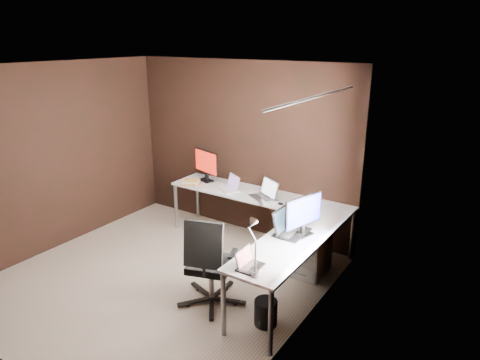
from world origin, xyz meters
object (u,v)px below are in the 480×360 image
at_px(laptop_silver, 265,194).
at_px(laptop_black_big, 289,227).
at_px(drawer_pedestal, 309,250).
at_px(wastebasket, 266,312).
at_px(laptop_black_small, 248,263).
at_px(book_stack, 191,182).
at_px(monitor_right, 304,213).
at_px(laptop_white, 230,187).
at_px(office_chair, 210,279).
at_px(monitor_left, 206,164).
at_px(desk_lamp, 253,240).

height_order(laptop_silver, laptop_black_big, laptop_black_big).
xyz_separation_m(drawer_pedestal, laptop_silver, (-0.79, 0.27, 0.48)).
bearing_deg(wastebasket, laptop_black_small, -112.69).
height_order(laptop_black_small, book_stack, laptop_black_small).
bearing_deg(monitor_right, laptop_white, 79.69).
distance_m(laptop_silver, laptop_black_big, 1.09).
distance_m(book_stack, wastebasket, 2.52).
relative_size(office_chair, wastebasket, 3.84).
bearing_deg(book_stack, laptop_silver, 5.98).
height_order(monitor_left, laptop_black_small, monitor_left).
xyz_separation_m(laptop_black_small, office_chair, (-0.60, 0.19, -0.47)).
bearing_deg(laptop_black_big, laptop_silver, 44.24).
distance_m(laptop_white, laptop_black_big, 1.55).
bearing_deg(drawer_pedestal, laptop_black_small, -90.69).
bearing_deg(laptop_silver, drawer_pedestal, 10.70).
distance_m(laptop_black_big, office_chair, 1.03).
height_order(drawer_pedestal, book_stack, book_stack).
relative_size(laptop_silver, office_chair, 0.45).
xyz_separation_m(book_stack, desk_lamp, (2.03, -1.59, 0.29)).
bearing_deg(monitor_left, laptop_white, 0.98).
distance_m(drawer_pedestal, laptop_silver, 0.97).
bearing_deg(book_stack, wastebasket, -33.26).
bearing_deg(laptop_black_big, monitor_right, -76.84).
bearing_deg(office_chair, laptop_white, 98.78).
distance_m(laptop_black_big, book_stack, 2.04).
height_order(monitor_left, laptop_black_big, monitor_left).
bearing_deg(laptop_black_big, book_stack, 71.45).
relative_size(monitor_left, laptop_black_small, 1.94).
bearing_deg(laptop_black_small, book_stack, 50.59).
relative_size(drawer_pedestal, desk_lamp, 1.16).
relative_size(laptop_black_big, office_chair, 0.41).
relative_size(drawer_pedestal, laptop_silver, 1.29).
bearing_deg(monitor_right, laptop_black_small, -171.13).
distance_m(monitor_right, laptop_white, 1.68).
bearing_deg(laptop_white, desk_lamp, -20.31).
height_order(monitor_left, book_stack, monitor_left).
distance_m(monitor_left, wastebasket, 2.69).
bearing_deg(office_chair, laptop_silver, 78.75).
distance_m(laptop_white, office_chair, 1.73).
height_order(book_stack, wastebasket, book_stack).
bearing_deg(monitor_left, drawer_pedestal, 3.70).
relative_size(laptop_black_big, laptop_black_small, 1.58).
height_order(drawer_pedestal, office_chair, office_chair).
xyz_separation_m(monitor_left, laptop_black_big, (1.86, -0.94, -0.20)).
distance_m(laptop_white, desk_lamp, 2.26).
bearing_deg(laptop_black_small, office_chair, 71.47).
xyz_separation_m(office_chair, wastebasket, (0.69, 0.02, -0.17)).
relative_size(laptop_silver, laptop_black_big, 1.10).
xyz_separation_m(laptop_black_big, book_stack, (-1.93, 0.66, -0.02)).
relative_size(laptop_black_big, book_stack, 1.52).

